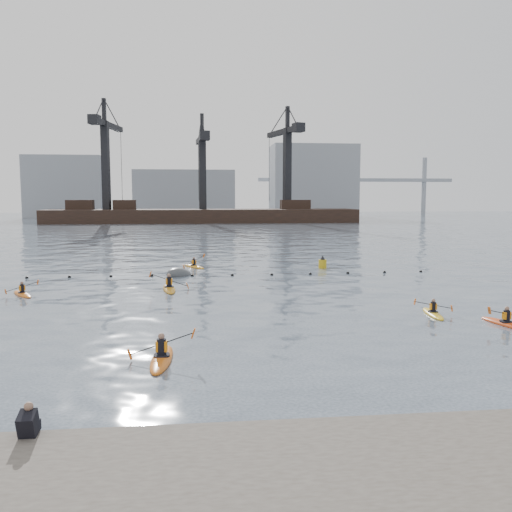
# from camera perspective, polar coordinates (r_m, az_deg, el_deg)

# --- Properties ---
(ground) EXTENTS (400.00, 400.00, 0.00)m
(ground) POSITION_cam_1_polar(r_m,az_deg,el_deg) (19.03, -0.99, -11.80)
(ground) COLOR #34404C
(ground) RESTS_ON ground
(float_line) EXTENTS (33.24, 0.73, 0.24)m
(float_line) POSITION_cam_1_polar(r_m,az_deg,el_deg) (40.99, -4.64, -2.03)
(float_line) COLOR black
(float_line) RESTS_ON ground
(barge_pier) EXTENTS (72.00, 19.30, 29.50)m
(barge_pier) POSITION_cam_1_polar(r_m,az_deg,el_deg) (128.09, -5.71, 4.38)
(barge_pier) COLOR black
(barge_pier) RESTS_ON ground
(skyline) EXTENTS (141.00, 28.00, 22.00)m
(skyline) POSITION_cam_1_polar(r_m,az_deg,el_deg) (168.38, -5.05, 7.32)
(skyline) COLOR gray
(skyline) RESTS_ON ground
(kayaker_0) EXTENTS (2.47, 3.63, 1.31)m
(kayaker_0) POSITION_cam_1_polar(r_m,az_deg,el_deg) (20.21, -9.89, -10.48)
(kayaker_0) COLOR #D05F13
(kayaker_0) RESTS_ON ground
(kayaker_1) EXTENTS (1.96, 2.96, 0.93)m
(kayaker_1) POSITION_cam_1_polar(r_m,az_deg,el_deg) (28.77, 18.14, -5.72)
(kayaker_1) COLOR gold
(kayaker_1) RESTS_ON ground
(kayaker_2) EXTENTS (2.08, 2.79, 0.97)m
(kayaker_2) POSITION_cam_1_polar(r_m,az_deg,el_deg) (35.71, -23.38, -3.65)
(kayaker_2) COLOR orange
(kayaker_2) RESTS_ON ground
(kayaker_3) EXTENTS (2.53, 3.74, 1.37)m
(kayaker_3) POSITION_cam_1_polar(r_m,az_deg,el_deg) (35.07, -9.13, -3.35)
(kayaker_3) COLOR #C68117
(kayaker_3) RESTS_ON ground
(kayaker_4) EXTENTS (2.11, 3.21, 1.05)m
(kayaker_4) POSITION_cam_1_polar(r_m,az_deg,el_deg) (27.69, 24.85, -6.44)
(kayaker_4) COLOR #CC4113
(kayaker_4) RESTS_ON ground
(kayaker_5) EXTENTS (2.09, 2.99, 1.20)m
(kayaker_5) POSITION_cam_1_polar(r_m,az_deg,el_deg) (46.06, -6.55, -1.06)
(kayaker_5) COLOR orange
(kayaker_5) RESTS_ON ground
(mooring_buoy) EXTENTS (2.75, 2.75, 1.62)m
(mooring_buoy) POSITION_cam_1_polar(r_m,az_deg,el_deg) (41.27, -8.07, -2.06)
(mooring_buoy) COLOR #424547
(mooring_buoy) RESTS_ON ground
(nav_buoy) EXTENTS (0.66, 0.66, 1.21)m
(nav_buoy) POSITION_cam_1_polar(r_m,az_deg,el_deg) (45.44, 7.02, -0.82)
(nav_buoy) COLOR gold
(nav_buoy) RESTS_ON ground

